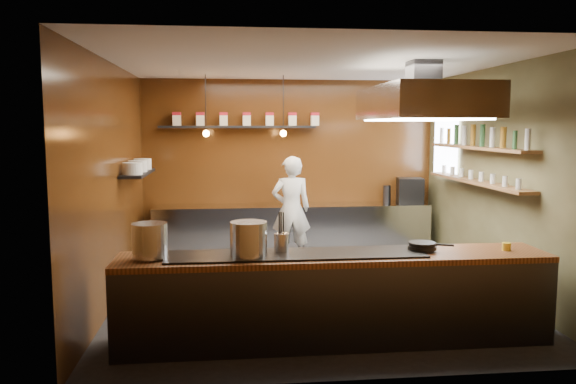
{
  "coord_description": "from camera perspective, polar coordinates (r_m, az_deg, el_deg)",
  "views": [
    {
      "loc": [
        -1.07,
        -7.1,
        2.21
      ],
      "look_at": [
        -0.27,
        0.4,
        1.33
      ],
      "focal_mm": 35.0,
      "sensor_mm": 36.0,
      "label": 1
    }
  ],
  "objects": [
    {
      "name": "floor",
      "position": [
        7.51,
        2.39,
        -10.43
      ],
      "size": [
        5.0,
        5.0,
        0.0
      ],
      "primitive_type": "plane",
      "color": "black",
      "rests_on": "ground"
    },
    {
      "name": "back_wall",
      "position": [
        9.69,
        0.24,
        2.49
      ],
      "size": [
        5.0,
        0.0,
        5.0
      ],
      "primitive_type": "plane",
      "rotation": [
        1.57,
        0.0,
        0.0
      ],
      "color": "#381A0A",
      "rests_on": "ground"
    },
    {
      "name": "left_wall",
      "position": [
        7.28,
        -17.42,
        0.77
      ],
      "size": [
        0.0,
        5.0,
        5.0
      ],
      "primitive_type": "plane",
      "rotation": [
        1.57,
        0.0,
        1.57
      ],
      "color": "#381A0A",
      "rests_on": "ground"
    },
    {
      "name": "right_wall",
      "position": [
        7.98,
        20.49,
        1.15
      ],
      "size": [
        0.0,
        5.0,
        5.0
      ],
      "primitive_type": "plane",
      "rotation": [
        1.57,
        0.0,
        -1.57
      ],
      "color": "#464328",
      "rests_on": "ground"
    },
    {
      "name": "ceiling",
      "position": [
        7.22,
        2.5,
        12.95
      ],
      "size": [
        5.0,
        5.0,
        0.0
      ],
      "primitive_type": "plane",
      "rotation": [
        3.14,
        0.0,
        0.0
      ],
      "color": "silver",
      "rests_on": "back_wall"
    },
    {
      "name": "window_pane",
      "position": [
        9.48,
        15.72,
        4.57
      ],
      "size": [
        0.0,
        1.0,
        1.0
      ],
      "primitive_type": "plane",
      "rotation": [
        1.57,
        0.0,
        -1.57
      ],
      "color": "white",
      "rests_on": "right_wall"
    },
    {
      "name": "prep_counter",
      "position": [
        9.5,
        0.46,
        -3.99
      ],
      "size": [
        4.6,
        0.65,
        0.9
      ],
      "primitive_type": "cube",
      "color": "silver",
      "rests_on": "floor"
    },
    {
      "name": "pass_counter",
      "position": [
        5.87,
        4.72,
        -10.65
      ],
      "size": [
        4.4,
        0.72,
        0.94
      ],
      "color": "#38383D",
      "rests_on": "floor"
    },
    {
      "name": "tin_shelf",
      "position": [
        9.46,
        -5.13,
        6.6
      ],
      "size": [
        2.6,
        0.26,
        0.04
      ],
      "primitive_type": "cube",
      "color": "black",
      "rests_on": "back_wall"
    },
    {
      "name": "plate_shelf",
      "position": [
        8.23,
        -14.99,
        1.85
      ],
      "size": [
        0.3,
        1.4,
        0.04
      ],
      "primitive_type": "cube",
      "color": "black",
      "rests_on": "left_wall"
    },
    {
      "name": "bottle_shelf_upper",
      "position": [
        8.15,
        18.66,
        4.3
      ],
      "size": [
        0.26,
        2.8,
        0.04
      ],
      "primitive_type": "cube",
      "color": "brown",
      "rests_on": "right_wall"
    },
    {
      "name": "bottle_shelf_lower",
      "position": [
        8.18,
        18.54,
        1.01
      ],
      "size": [
        0.26,
        2.8,
        0.04
      ],
      "primitive_type": "cube",
      "color": "brown",
      "rests_on": "right_wall"
    },
    {
      "name": "extractor_hood",
      "position": [
        7.11,
        13.52,
        8.87
      ],
      "size": [
        1.2,
        2.0,
        0.72
      ],
      "color": "#38383D",
      "rests_on": "ceiling"
    },
    {
      "name": "pendant_left",
      "position": [
        8.81,
        -8.32,
        6.24
      ],
      "size": [
        0.1,
        0.1,
        0.95
      ],
      "color": "black",
      "rests_on": "ceiling"
    },
    {
      "name": "pendant_right",
      "position": [
        8.84,
        -0.48,
        6.31
      ],
      "size": [
        0.1,
        0.1,
        0.95
      ],
      "color": "black",
      "rests_on": "ceiling"
    },
    {
      "name": "storage_tins",
      "position": [
        9.47,
        -4.22,
        7.41
      ],
      "size": [
        2.43,
        0.13,
        0.22
      ],
      "color": "beige",
      "rests_on": "tin_shelf"
    },
    {
      "name": "plate_stacks",
      "position": [
        8.22,
        -15.01,
        2.55
      ],
      "size": [
        0.26,
        1.16,
        0.16
      ],
      "color": "silver",
      "rests_on": "plate_shelf"
    },
    {
      "name": "bottles",
      "position": [
        8.15,
        18.7,
        5.28
      ],
      "size": [
        0.06,
        2.66,
        0.24
      ],
      "color": "silver",
      "rests_on": "bottle_shelf_upper"
    },
    {
      "name": "wine_glasses",
      "position": [
        8.18,
        18.56,
        1.6
      ],
      "size": [
        0.07,
        2.37,
        0.13
      ],
      "color": "silver",
      "rests_on": "bottle_shelf_lower"
    },
    {
      "name": "stockpot_large",
      "position": [
        5.65,
        -13.87,
        -4.78
      ],
      "size": [
        0.4,
        0.4,
        0.34
      ],
      "primitive_type": "cylinder",
      "rotation": [
        0.0,
        0.0,
        -0.19
      ],
      "color": "silver",
      "rests_on": "pass_counter"
    },
    {
      "name": "stockpot_small",
      "position": [
        5.55,
        -4.02,
        -4.77
      ],
      "size": [
        0.45,
        0.45,
        0.34
      ],
      "primitive_type": "cylinder",
      "rotation": [
        0.0,
        0.0,
        -0.29
      ],
      "color": "#B4B6BB",
      "rests_on": "pass_counter"
    },
    {
      "name": "utensil_crock",
      "position": [
        5.74,
        -0.69,
        -5.15
      ],
      "size": [
        0.15,
        0.15,
        0.19
      ],
      "primitive_type": "cylinder",
      "rotation": [
        0.0,
        0.0,
        -0.0
      ],
      "color": "silver",
      "rests_on": "pass_counter"
    },
    {
      "name": "frying_pan",
      "position": [
        6.02,
        13.51,
        -5.33
      ],
      "size": [
        0.45,
        0.3,
        0.07
      ],
      "color": "black",
      "rests_on": "pass_counter"
    },
    {
      "name": "butter_jar",
      "position": [
        6.33,
        21.31,
        -5.18
      ],
      "size": [
        0.12,
        0.12,
        0.08
      ],
      "primitive_type": "cylinder",
      "rotation": [
        0.0,
        0.0,
        -0.36
      ],
      "color": "yellow",
      "rests_on": "pass_counter"
    },
    {
      "name": "espresso_machine",
      "position": [
        9.91,
        12.29,
        0.18
      ],
      "size": [
        0.49,
        0.47,
        0.42
      ],
      "primitive_type": "cube",
      "rotation": [
        0.0,
        0.0,
        -0.17
      ],
      "color": "black",
      "rests_on": "prep_counter"
    },
    {
      "name": "chef",
      "position": [
        9.08,
        0.33,
        -1.81
      ],
      "size": [
        0.64,
        0.43,
        1.74
      ],
      "primitive_type": "imported",
      "rotation": [
        0.0,
        0.0,
        3.17
      ],
      "color": "silver",
      "rests_on": "floor"
    }
  ]
}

